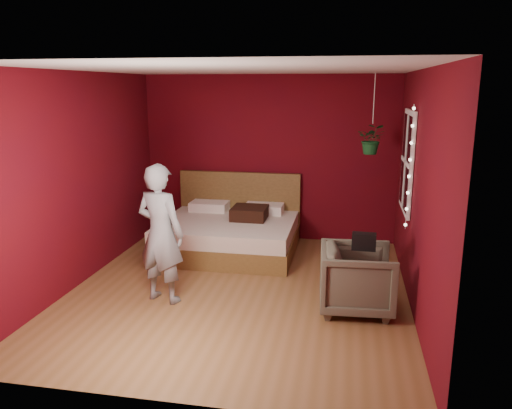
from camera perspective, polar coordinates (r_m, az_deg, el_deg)
floor at (r=6.15m, az=-2.00°, el=-9.78°), size 4.50×4.50×0.00m
room_walls at (r=5.70m, az=-2.14°, el=5.93°), size 4.04×4.54×2.62m
window at (r=6.52m, az=16.87°, el=4.72°), size 0.05×0.97×1.27m
fairy_lights at (r=6.00m, az=17.14°, el=3.99°), size 0.04×0.04×1.45m
bed at (r=7.49m, az=-3.02°, el=-3.22°), size 1.96×1.67×1.08m
person at (r=5.72m, az=-10.84°, el=-3.30°), size 0.66×0.52×1.60m
armchair at (r=5.62m, az=11.48°, el=-8.34°), size 0.84×0.82×0.72m
handbag at (r=5.42m, az=12.23°, el=-4.15°), size 0.26×0.14×0.18m
throw_pillow at (r=7.41m, az=-0.74°, el=-0.97°), size 0.51×0.51×0.18m
hanging_plant at (r=6.97m, az=13.11°, el=7.29°), size 0.41×0.37×1.09m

